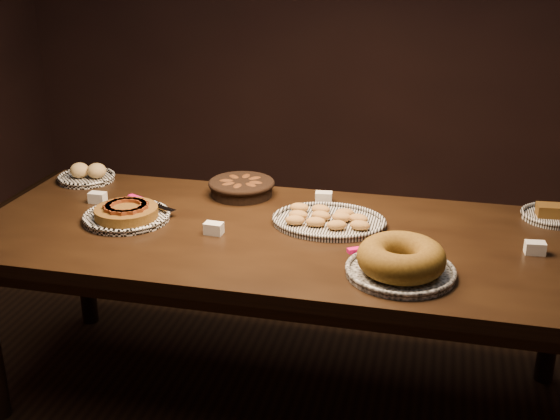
% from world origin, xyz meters
% --- Properties ---
extents(ground, '(5.00, 5.00, 0.00)m').
position_xyz_m(ground, '(0.00, 0.00, 0.00)').
color(ground, black).
rests_on(ground, ground).
extents(buffet_table, '(2.40, 1.00, 0.75)m').
position_xyz_m(buffet_table, '(0.00, 0.00, 0.68)').
color(buffet_table, black).
rests_on(buffet_table, ground).
extents(apple_tart_plate, '(0.35, 0.36, 0.07)m').
position_xyz_m(apple_tart_plate, '(-0.63, -0.02, 0.77)').
color(apple_tart_plate, white).
rests_on(apple_tart_plate, buffet_table).
extents(madeleine_platter, '(0.44, 0.36, 0.05)m').
position_xyz_m(madeleine_platter, '(0.15, 0.12, 0.77)').
color(madeleine_platter, black).
rests_on(madeleine_platter, buffet_table).
extents(bundt_cake_plate, '(0.38, 0.42, 0.11)m').
position_xyz_m(bundt_cake_plate, '(0.46, -0.26, 0.80)').
color(bundt_cake_plate, black).
rests_on(bundt_cake_plate, buffet_table).
extents(croissant_basket, '(0.31, 0.31, 0.07)m').
position_xyz_m(croissant_basket, '(-0.27, 0.36, 0.79)').
color(croissant_basket, black).
rests_on(croissant_basket, buffet_table).
extents(bread_roll_plate, '(0.26, 0.26, 0.08)m').
position_xyz_m(bread_roll_plate, '(-1.02, 0.38, 0.78)').
color(bread_roll_plate, white).
rests_on(bread_roll_plate, buffet_table).
extents(loaf_plate, '(0.25, 0.25, 0.06)m').
position_xyz_m(loaf_plate, '(1.02, 0.38, 0.77)').
color(loaf_plate, black).
rests_on(loaf_plate, buffet_table).
extents(tent_cards, '(1.82, 0.48, 0.04)m').
position_xyz_m(tent_cards, '(0.08, 0.07, 0.77)').
color(tent_cards, white).
rests_on(tent_cards, buffet_table).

